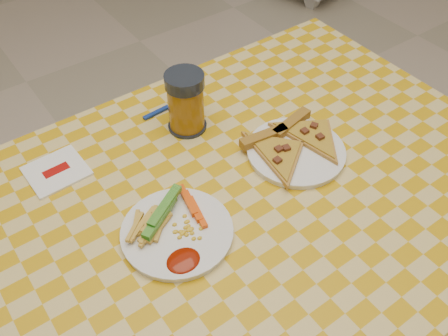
{
  "coord_description": "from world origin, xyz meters",
  "views": [
    {
      "loc": [
        -0.41,
        -0.53,
        1.53
      ],
      "look_at": [
        0.02,
        0.07,
        0.78
      ],
      "focal_mm": 40.0,
      "sensor_mm": 36.0,
      "label": 1
    }
  ],
  "objects_px": {
    "table": "(233,221)",
    "plate_right": "(296,152)",
    "plate_left": "(177,233)",
    "drink_glass": "(186,103)"
  },
  "relations": [
    {
      "from": "plate_right",
      "to": "drink_glass",
      "type": "bearing_deg",
      "value": 123.4
    },
    {
      "from": "table",
      "to": "plate_right",
      "type": "distance_m",
      "value": 0.21
    },
    {
      "from": "table",
      "to": "plate_right",
      "type": "relative_size",
      "value": 5.95
    },
    {
      "from": "table",
      "to": "plate_right",
      "type": "height_order",
      "value": "plate_right"
    },
    {
      "from": "drink_glass",
      "to": "plate_left",
      "type": "bearing_deg",
      "value": -126.44
    },
    {
      "from": "drink_glass",
      "to": "table",
      "type": "bearing_deg",
      "value": -100.44
    },
    {
      "from": "table",
      "to": "drink_glass",
      "type": "relative_size",
      "value": 8.7
    },
    {
      "from": "plate_right",
      "to": "drink_glass",
      "type": "height_order",
      "value": "drink_glass"
    },
    {
      "from": "table",
      "to": "drink_glass",
      "type": "height_order",
      "value": "drink_glass"
    },
    {
      "from": "plate_left",
      "to": "table",
      "type": "bearing_deg",
      "value": 4.26
    }
  ]
}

